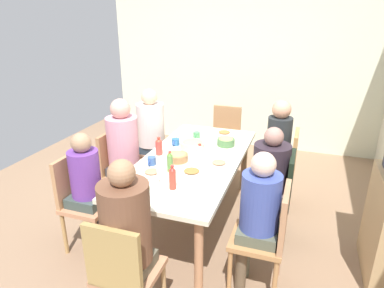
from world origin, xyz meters
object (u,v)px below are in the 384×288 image
object	(u,v)px
chair_2	(118,168)
person_5	(269,174)
bottle_3	(172,178)
bowl_1	(178,157)
cup_0	(196,135)
cup_1	(175,142)
chair_1	(268,234)
chair_7	(146,146)
bottle_2	(159,146)
plate_0	(141,189)
cup_2	(162,175)
chair_3	(225,136)
person_1	(258,210)
plate_1	(192,172)
person_4	(87,183)
person_2	(124,147)
bowl_0	(192,144)
chair_5	(278,193)
chair_6	(123,271)
bowl_2	(226,141)
bottle_0	(170,162)
chair_4	(81,197)
person_7	(151,129)
bottle_1	(200,154)
plate_3	(219,164)
person_0	(277,146)
dining_table	(192,165)
person_6	(127,231)
plate_4	(224,133)

from	to	relation	value
chair_2	person_5	size ratio (longest dim) A/B	0.79
person_5	bottle_3	size ratio (longest dim) A/B	5.52
bowl_1	cup_0	distance (m)	0.65
person_5	cup_1	xyz separation A→B (m)	(-0.28, -1.04, 0.08)
chair_1	chair_7	world-z (taller)	same
bottle_2	bottle_3	xyz separation A→B (m)	(0.62, 0.40, 0.01)
plate_0	cup_2	bearing A→B (deg)	162.45
cup_0	cup_2	bearing A→B (deg)	2.12
chair_3	bowl_1	bearing A→B (deg)	-4.26
person_5	chair_7	world-z (taller)	person_5
person_1	plate_1	bearing A→B (deg)	-118.02
bowl_1	cup_0	world-z (taller)	bowl_1
person_4	person_2	bearing A→B (deg)	-179.54
bowl_0	cup_0	distance (m)	0.31
bowl_0	person_1	bearing A→B (deg)	42.33
chair_5	person_5	bearing A→B (deg)	-90.00
chair_1	plate_1	size ratio (longest dim) A/B	3.61
chair_1	plate_1	distance (m)	0.85
person_4	chair_6	world-z (taller)	person_4
bowl_2	bottle_0	distance (m)	0.86
bottle_0	chair_4	bearing A→B (deg)	-67.08
person_7	cup_1	bearing A→B (deg)	50.69
chair_6	bowl_0	size ratio (longest dim) A/B	3.50
cup_0	bottle_1	size ratio (longest dim) A/B	0.58
cup_0	cup_1	size ratio (longest dim) A/B	0.94
plate_3	bottle_2	size ratio (longest dim) A/B	1.26
person_1	chair_2	bearing A→B (deg)	-112.67
chair_2	bottle_1	size ratio (longest dim) A/B	4.63
chair_2	person_0	bearing A→B (deg)	112.68
chair_1	chair_2	distance (m)	1.81
dining_table	cup_0	size ratio (longest dim) A/B	17.73
chair_5	bottle_2	bearing A→B (deg)	-89.28
chair_1	chair_4	distance (m)	1.69
person_5	dining_table	bearing A→B (deg)	-90.00
person_6	plate_4	xyz separation A→B (m)	(-2.09, 0.13, -0.00)
bottle_0	plate_4	bearing A→B (deg)	169.25
person_5	chair_7	distance (m)	1.74
chair_6	person_6	distance (m)	0.26
person_1	bottle_2	size ratio (longest dim) A/B	6.34
bowl_1	bottle_0	size ratio (longest dim) A/B	1.02
chair_3	chair_6	world-z (taller)	same
person_2	chair_7	distance (m)	0.72
person_0	bowl_2	size ratio (longest dim) A/B	6.52
person_1	plate_3	size ratio (longest dim) A/B	5.03
person_1	cup_0	world-z (taller)	person_1
bowl_0	bottle_3	xyz separation A→B (m)	(0.88, 0.13, 0.05)
person_5	cup_1	distance (m)	1.08
chair_3	person_5	distance (m)	1.58
chair_1	bottle_0	bearing A→B (deg)	-108.89
plate_4	bottle_1	bearing A→B (deg)	-1.50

